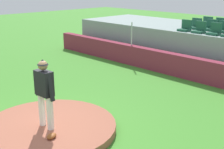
% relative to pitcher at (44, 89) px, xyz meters
% --- Properties ---
extents(ground_plane, '(60.00, 60.00, 0.00)m').
position_rel_pitcher_xyz_m(ground_plane, '(-0.09, 0.11, -1.26)').
color(ground_plane, '#3F882B').
extents(pitchers_mound, '(3.61, 3.61, 0.20)m').
position_rel_pitcher_xyz_m(pitchers_mound, '(-0.09, 0.11, -1.16)').
color(pitchers_mound, '#9E5943').
rests_on(pitchers_mound, ground_plane).
extents(pitcher, '(0.77, 0.30, 1.84)m').
position_rel_pitcher_xyz_m(pitcher, '(0.00, 0.00, 0.00)').
color(pitcher, white).
rests_on(pitcher, pitchers_mound).
extents(baseball, '(0.07, 0.07, 0.07)m').
position_rel_pitcher_xyz_m(baseball, '(-0.42, 0.10, -1.03)').
color(baseball, white).
rests_on(baseball, pitchers_mound).
extents(fielding_glove, '(0.30, 0.35, 0.11)m').
position_rel_pitcher_xyz_m(fielding_glove, '(0.60, -0.25, -1.01)').
color(fielding_glove, brown).
rests_on(fielding_glove, pitchers_mound).
extents(brick_barrier, '(17.04, 0.40, 0.94)m').
position_rel_pitcher_xyz_m(brick_barrier, '(-0.09, 6.86, -0.80)').
color(brick_barrier, maroon).
rests_on(brick_barrier, ground_plane).
extents(fence_post_left, '(0.06, 0.06, 1.11)m').
position_rel_pitcher_xyz_m(fence_post_left, '(-3.27, 6.86, 0.23)').
color(fence_post_left, silver).
rests_on(fence_post_left, brick_barrier).
extents(bleacher_platform, '(15.71, 4.04, 1.74)m').
position_rel_pitcher_xyz_m(bleacher_platform, '(-0.09, 9.60, -0.40)').
color(bleacher_platform, gray).
rests_on(bleacher_platform, ground_plane).
extents(stadium_chair_0, '(0.48, 0.44, 0.50)m').
position_rel_pitcher_xyz_m(stadium_chair_0, '(-1.14, 8.08, 0.63)').
color(stadium_chair_0, '#1F533D').
rests_on(stadium_chair_0, bleacher_platform).
extents(stadium_chair_1, '(0.48, 0.44, 0.50)m').
position_rel_pitcher_xyz_m(stadium_chair_1, '(-0.42, 8.09, 0.63)').
color(stadium_chair_1, '#1F533D').
rests_on(stadium_chair_1, bleacher_platform).
extents(stadium_chair_2, '(0.48, 0.44, 0.50)m').
position_rel_pitcher_xyz_m(stadium_chair_2, '(0.28, 8.10, 0.63)').
color(stadium_chair_2, '#1F533D').
rests_on(stadium_chair_2, bleacher_platform).
extents(stadium_chair_4, '(0.48, 0.44, 0.50)m').
position_rel_pitcher_xyz_m(stadium_chair_4, '(-1.16, 8.99, 0.63)').
color(stadium_chair_4, '#1F533D').
rests_on(stadium_chair_4, bleacher_platform).
extents(stadium_chair_5, '(0.48, 0.44, 0.50)m').
position_rel_pitcher_xyz_m(stadium_chair_5, '(-0.42, 9.03, 0.63)').
color(stadium_chair_5, '#1F533D').
rests_on(stadium_chair_5, bleacher_platform).
extents(stadium_chair_6, '(0.48, 0.44, 0.50)m').
position_rel_pitcher_xyz_m(stadium_chair_6, '(0.27, 8.98, 0.63)').
color(stadium_chair_6, '#1F533D').
rests_on(stadium_chair_6, bleacher_platform).
extents(stadium_chair_8, '(0.48, 0.44, 0.50)m').
position_rel_pitcher_xyz_m(stadium_chair_8, '(-1.11, 9.91, 0.63)').
color(stadium_chair_8, '#1F533D').
rests_on(stadium_chair_8, bleacher_platform).
extents(stadium_chair_9, '(0.48, 0.44, 0.50)m').
position_rel_pitcher_xyz_m(stadium_chair_9, '(-0.43, 9.90, 0.63)').
color(stadium_chair_9, '#1F533D').
rests_on(stadium_chair_9, bleacher_platform).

